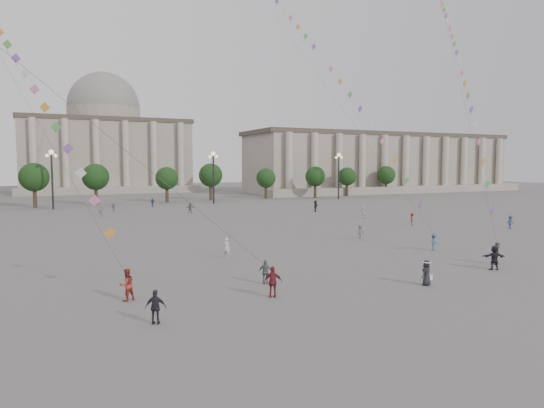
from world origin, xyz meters
name	(u,v)px	position (x,y,z in m)	size (l,w,h in m)	color
ground	(329,297)	(0.00, 0.00, 0.00)	(360.00, 360.00, 0.00)	#595653
hall_east	(381,163)	(75.00, 93.89, 8.43)	(84.00, 26.22, 17.20)	gray
hall_central	(105,144)	(0.00, 129.22, 14.23)	(48.30, 34.30, 35.50)	gray
tree_row	(132,177)	(0.00, 78.00, 5.39)	(137.12, 5.12, 8.00)	#34281A
lamp_post_mid_west	(52,168)	(-15.00, 70.00, 7.35)	(2.00, 0.90, 10.65)	#262628
lamp_post_mid_east	(213,168)	(15.00, 70.00, 7.35)	(2.00, 0.90, 10.65)	#262628
lamp_post_far_east	(339,167)	(45.00, 70.00, 7.35)	(2.00, 0.90, 10.65)	#262628
person_crowd_0	(152,202)	(2.22, 68.00, 0.86)	(1.00, 0.42, 1.71)	navy
person_crowd_3	(494,258)	(15.52, 1.28, 0.94)	(1.74, 0.55, 1.88)	black
person_crowd_4	(101,211)	(-8.45, 52.94, 0.96)	(1.78, 0.57, 1.92)	#B4B3B0
person_crowd_6	(360,232)	(15.23, 18.52, 0.77)	(1.00, 0.57, 1.55)	#5F5E63
person_crowd_7	(364,212)	(27.51, 35.30, 0.84)	(1.55, 0.49, 1.67)	silver
person_crowd_8	(412,219)	(28.20, 25.33, 0.83)	(1.07, 0.61, 1.65)	maroon
person_crowd_9	(316,206)	(25.82, 46.97, 0.96)	(1.78, 0.57, 1.92)	black
person_crowd_12	(190,208)	(5.68, 53.51, 0.84)	(1.56, 0.50, 1.68)	slate
person_crowd_13	(227,248)	(-1.66, 14.10, 0.90)	(0.65, 0.43, 1.80)	silver
person_crowd_14	(510,222)	(37.10, 17.51, 0.83)	(1.07, 0.61, 1.65)	navy
person_crowd_16	(113,207)	(-5.61, 61.69, 0.74)	(0.87, 0.36, 1.48)	slate
tourist_0	(273,282)	(-3.15, 1.28, 0.95)	(1.12, 0.47, 1.91)	maroon
tourist_1	(156,307)	(-10.59, -0.74, 0.88)	(1.03, 0.43, 1.76)	#232228
tourist_3	(266,272)	(-2.22, 4.49, 0.82)	(0.96, 0.40, 1.64)	#5C5B60
kite_flyer_0	(127,285)	(-11.32, 4.24, 0.96)	(0.94, 0.73, 1.93)	#993229
kite_flyer_1	(434,242)	(17.30, 9.63, 0.80)	(1.04, 0.60, 1.61)	#395681
kite_flyer_2	(498,253)	(17.44, 2.63, 0.90)	(0.88, 0.68, 1.80)	slate
hat_person	(427,272)	(7.40, -0.31, 0.89)	(0.97, 0.80, 1.70)	black
kite_train_mid	(287,20)	(14.56, 35.26, 27.52)	(5.87, 48.11, 68.54)	#3F3F3F
kite_train_east	(457,58)	(31.99, 22.20, 21.52)	(27.32, 35.97, 58.89)	#3F3F3F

